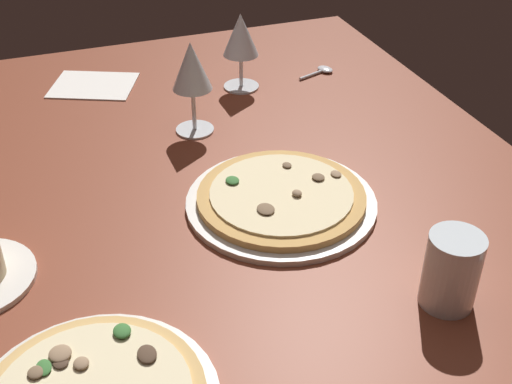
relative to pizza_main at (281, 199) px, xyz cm
name	(u,v)px	position (x,y,z in cm)	size (l,w,h in cm)	color
dining_table	(231,220)	(1.45, 8.07, -3.19)	(150.00, 110.00, 4.00)	brown
pizza_main	(281,199)	(0.00, 0.00, 0.00)	(30.68, 30.68, 3.39)	silver
wine_glass_far	(191,69)	(28.47, 6.40, 11.51)	(7.38, 7.38, 17.81)	silver
wine_glass_near	(241,37)	(43.52, -8.13, 10.09)	(7.55, 7.55, 16.25)	silver
water_glass	(451,274)	(-28.08, -12.41, 3.53)	(7.30, 7.30, 10.73)	silver
paper_menu	(94,85)	(55.01, 21.66, -1.04)	(13.60, 17.31, 0.30)	white
spoon	(322,71)	(44.55, -27.63, -0.72)	(5.26, 9.33, 1.00)	silver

